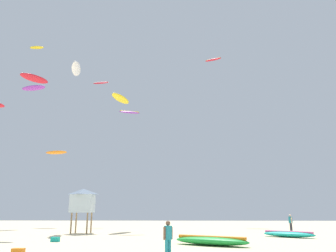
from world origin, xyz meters
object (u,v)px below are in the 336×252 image
person_left (291,221)px  kite_aloft_4 (129,112)px  kite_grounded_near (211,241)px  kite_aloft_9 (34,78)px  gear_bag (18,252)px  lifeguard_tower (83,200)px  kite_aloft_8 (101,83)px  kite_aloft_6 (34,88)px  kite_aloft_7 (121,99)px  kite_aloft_2 (76,69)px  cooler_box (55,239)px  kite_grounded_mid (289,234)px  person_foreground (168,236)px  kite_aloft_1 (213,60)px  kite_aloft_3 (37,48)px  kite_aloft_5 (56,152)px

person_left → kite_aloft_4: kite_aloft_4 is taller
kite_grounded_near → kite_aloft_9: 39.95m
gear_bag → kite_aloft_4: size_ratio=0.23×
lifeguard_tower → kite_aloft_8: (-3.57, 19.11, 19.71)m
kite_aloft_6 → kite_aloft_7: (6.53, 10.50, 2.43)m
lifeguard_tower → kite_aloft_9: kite_aloft_9 is taller
kite_grounded_near → kite_aloft_2: bearing=132.9°
cooler_box → kite_aloft_2: (-3.80, 13.22, 18.63)m
kite_grounded_near → kite_grounded_mid: size_ratio=1.21×
gear_bag → kite_aloft_7: (0.47, 23.32, 15.79)m
person_foreground → kite_grounded_near: 6.24m
kite_aloft_6 → kite_aloft_4: bearing=39.1°
gear_bag → kite_aloft_6: bearing=115.3°
gear_bag → kite_aloft_6: size_ratio=0.21×
kite_grounded_mid → kite_aloft_6: bearing=176.8°
lifeguard_tower → kite_grounded_mid: bearing=-13.3°
kite_aloft_2 → kite_aloft_6: 9.26m
kite_grounded_near → gear_bag: 10.93m
person_left → kite_aloft_1: 32.72m
person_left → kite_aloft_2: 29.70m
gear_bag → kite_aloft_3: size_ratio=0.24×
kite_grounded_mid → kite_aloft_7: bearing=144.0°
person_left → kite_grounded_near: 16.97m
kite_grounded_mid → kite_aloft_9: 41.03m
gear_bag → kite_aloft_9: kite_aloft_9 is taller
person_foreground → cooler_box: (-8.06, 7.91, -0.80)m
kite_aloft_2 → kite_aloft_5: (-4.79, 8.52, -8.80)m
person_left → kite_aloft_1: (-5.24, 18.20, 26.69)m
person_left → kite_aloft_9: 40.11m
kite_aloft_6 → kite_aloft_1: bearing=50.5°
kite_aloft_2 → person_left: bearing=-3.3°
kite_grounded_near → kite_aloft_9: bearing=134.0°
kite_aloft_7 → kite_aloft_8: (-5.53, 11.65, 6.81)m
kite_grounded_near → kite_aloft_7: bearing=116.8°
kite_aloft_9 → kite_grounded_near: bearing=-46.0°
kite_aloft_2 → kite_aloft_7: (5.01, 3.03, -2.83)m
lifeguard_tower → kite_aloft_2: size_ratio=0.96×
kite_grounded_near → kite_grounded_mid: 9.59m
kite_grounded_near → cooler_box: (-10.54, 2.23, -0.12)m
kite_grounded_near → lifeguard_tower: bearing=135.7°
kite_aloft_1 → kite_aloft_4: (-11.75, -17.57, -14.68)m
kite_aloft_4 → cooler_box: bearing=-103.3°
person_left → kite_aloft_9: kite_aloft_9 is taller
kite_grounded_near → kite_aloft_3: (-24.65, 26.45, 27.21)m
kite_aloft_8 → kite_aloft_2: bearing=-88.0°
kite_aloft_1 → kite_aloft_9: 29.53m
gear_bag → kite_aloft_7: kite_aloft_7 is taller
lifeguard_tower → kite_aloft_7: bearing=75.3°
kite_aloft_8 → kite_aloft_9: bearing=-146.7°
lifeguard_tower → kite_aloft_2: 16.63m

